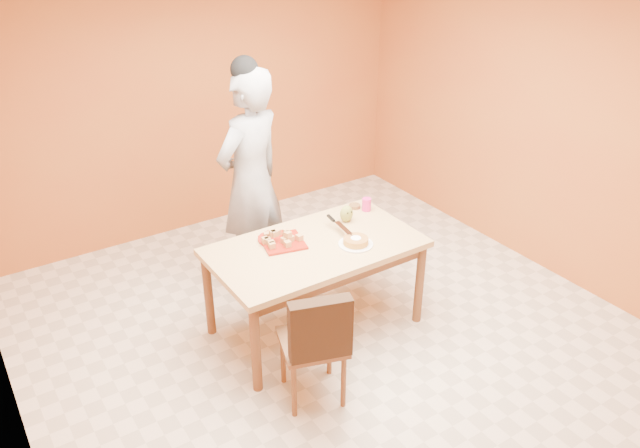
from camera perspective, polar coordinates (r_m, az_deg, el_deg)
floor at (r=4.98m, az=1.93°, el=-10.84°), size 5.00×5.00×0.00m
wall_back at (r=6.34m, az=-11.17°, el=11.25°), size 4.50×0.00×4.50m
wall_right at (r=5.78m, az=20.97°, el=8.29°), size 0.00×5.00×5.00m
dining_table at (r=4.78m, az=-0.43°, el=-2.91°), size 1.60×0.90×0.76m
dining_chair at (r=4.23m, az=-0.56°, el=-10.60°), size 0.54×0.60×0.92m
pastry_pile at (r=4.73m, az=-3.44°, el=-1.11°), size 0.28×0.28×0.09m
person at (r=5.29m, az=-6.35°, el=3.88°), size 0.83×0.68×1.95m
pastry_platter at (r=4.76m, az=-3.42°, el=-1.69°), size 0.37×0.37×0.02m
red_dinner_plate at (r=4.81m, az=-4.07°, el=-1.34°), size 0.36×0.36×0.02m
white_cake_plate at (r=4.74m, az=3.28°, el=-1.85°), size 0.34×0.34×0.01m
sponge_cake at (r=4.72m, az=3.29°, el=-1.55°), size 0.20×0.20×0.04m
cake_server at (r=4.84m, az=2.14°, el=-0.35°), size 0.08×0.24×0.01m
egg_ornament at (r=5.04m, az=2.44°, el=0.95°), size 0.13×0.11×0.14m
magenta_glass at (r=5.24m, az=4.28°, el=1.79°), size 0.08×0.08×0.11m
checker_tin at (r=5.29m, az=3.17°, el=1.63°), size 0.11×0.11×0.03m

